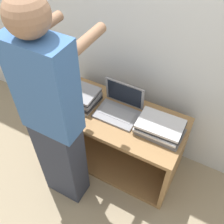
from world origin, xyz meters
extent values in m
plane|color=gray|center=(0.00, 0.00, 0.00)|extent=(12.00, 12.00, 0.00)
cube|color=silver|center=(0.00, 0.67, 1.20)|extent=(8.00, 0.05, 2.40)
cube|color=olive|center=(0.00, 0.28, 0.64)|extent=(1.18, 0.57, 0.04)
cube|color=olive|center=(0.00, 0.28, 0.02)|extent=(1.18, 0.57, 0.04)
cube|color=olive|center=(-0.57, 0.28, 0.33)|extent=(0.04, 0.57, 0.59)
cube|color=olive|center=(0.57, 0.28, 0.33)|extent=(0.04, 0.57, 0.59)
cube|color=olive|center=(0.00, 0.55, 0.33)|extent=(1.11, 0.04, 0.59)
cube|color=gray|center=(0.00, 0.28, 0.67)|extent=(0.35, 0.24, 0.02)
cube|color=gray|center=(0.00, 0.29, 0.68)|extent=(0.29, 0.13, 0.00)
cube|color=gray|center=(0.00, 0.42, 0.80)|extent=(0.35, 0.03, 0.24)
cube|color=black|center=(0.00, 0.41, 0.80)|extent=(0.31, 0.02, 0.21)
cube|color=#B7B7BC|center=(-0.38, 0.28, 0.67)|extent=(0.35, 0.24, 0.02)
cube|color=#232326|center=(-0.38, 0.28, 0.69)|extent=(0.36, 0.25, 0.02)
cube|color=slate|center=(-0.39, 0.29, 0.71)|extent=(0.36, 0.25, 0.02)
cube|color=gray|center=(-0.38, 0.28, 0.73)|extent=(0.35, 0.24, 0.02)
cube|color=#232326|center=(-0.39, 0.29, 0.76)|extent=(0.36, 0.25, 0.02)
cube|color=gray|center=(-0.38, 0.28, 0.78)|extent=(0.35, 0.24, 0.02)
cube|color=slate|center=(0.39, 0.28, 0.67)|extent=(0.36, 0.25, 0.02)
cube|color=slate|center=(0.37, 0.28, 0.69)|extent=(0.35, 0.24, 0.02)
cube|color=#B7B7BC|center=(0.37, 0.28, 0.71)|extent=(0.35, 0.24, 0.02)
cube|color=#232326|center=(0.38, 0.29, 0.73)|extent=(0.36, 0.25, 0.02)
cube|color=#B7B7BC|center=(0.38, 0.29, 0.76)|extent=(0.36, 0.25, 0.02)
cube|color=#2D3342|center=(-0.25, -0.20, 0.44)|extent=(0.34, 0.20, 0.88)
cube|color=#38609E|center=(-0.25, -0.20, 1.23)|extent=(0.40, 0.20, 0.70)
sphere|color=#8C664C|center=(-0.25, -0.20, 1.69)|extent=(0.24, 0.24, 0.24)
cylinder|color=#8C664C|center=(-0.41, 0.06, 1.47)|extent=(0.07, 0.32, 0.07)
cylinder|color=#8C664C|center=(-0.09, 0.06, 1.47)|extent=(0.07, 0.32, 0.07)
cube|color=red|center=(-0.38, 0.22, 0.79)|extent=(0.06, 0.02, 0.01)
camera|label=1|loc=(0.68, -1.05, 2.28)|focal=42.00mm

